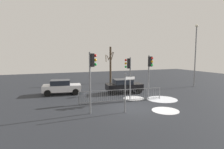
# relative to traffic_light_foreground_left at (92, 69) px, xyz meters

# --- Properties ---
(ground_plane) EXTENTS (60.00, 60.00, 0.00)m
(ground_plane) POSITION_rel_traffic_light_foreground_left_xyz_m (3.27, 0.27, -3.12)
(ground_plane) COLOR #26282D
(traffic_light_foreground_left) EXTENTS (0.57, 0.35, 4.25)m
(traffic_light_foreground_left) POSITION_rel_traffic_light_foreground_left_xyz_m (0.00, 0.00, 0.00)
(traffic_light_foreground_left) COLOR slate
(traffic_light_foreground_left) RESTS_ON ground
(traffic_light_rear_right) EXTENTS (0.35, 0.57, 4.00)m
(traffic_light_rear_right) POSITION_rel_traffic_light_foreground_left_xyz_m (5.93, 2.04, -0.18)
(traffic_light_rear_right) COLOR slate
(traffic_light_rear_right) RESTS_ON ground
(traffic_light_mid_right) EXTENTS (0.55, 0.37, 3.83)m
(traffic_light_mid_right) POSITION_rel_traffic_light_foreground_left_xyz_m (4.17, 2.77, -0.31)
(traffic_light_mid_right) COLOR slate
(traffic_light_mid_right) RESTS_ON ground
(direction_sign_post) EXTENTS (0.79, 0.09, 2.79)m
(direction_sign_post) POSITION_rel_traffic_light_foreground_left_xyz_m (2.27, -0.66, -1.55)
(direction_sign_post) COLOR slate
(direction_sign_post) RESTS_ON ground
(pedestrian_guard_railing) EXTENTS (7.42, 0.78, 1.07)m
(pedestrian_guard_railing) POSITION_rel_traffic_light_foreground_left_xyz_m (3.26, 2.22, -2.56)
(pedestrian_guard_railing) COLOR slate
(pedestrian_guard_railing) RESTS_ON ground
(car_white_mid) EXTENTS (4.01, 2.39, 1.47)m
(car_white_mid) POSITION_rel_traffic_light_foreground_left_xyz_m (-1.23, 7.32, -2.35)
(car_white_mid) COLOR silver
(car_white_mid) RESTS_ON ground
(car_black_far) EXTENTS (3.98, 2.31, 1.47)m
(car_black_far) POSITION_rel_traffic_light_foreground_left_xyz_m (5.02, 5.57, -2.35)
(car_black_far) COLOR black
(car_black_far) RESTS_ON ground
(street_lamp) EXTENTS (0.36, 0.36, 7.79)m
(street_lamp) POSITION_rel_traffic_light_foreground_left_xyz_m (15.09, 5.89, 1.56)
(street_lamp) COLOR slate
(street_lamp) RESTS_ON ground
(bare_tree_left) EXTENTS (1.35, 1.33, 5.16)m
(bare_tree_left) POSITION_rel_traffic_light_foreground_left_xyz_m (6.26, 12.79, -0.41)
(bare_tree_left) COLOR #473828
(bare_tree_left) RESTS_ON ground
(snow_patch_kerb) EXTENTS (1.93, 1.93, 0.01)m
(snow_patch_kerb) POSITION_rel_traffic_light_foreground_left_xyz_m (4.80, 2.93, -3.11)
(snow_patch_kerb) COLOR white
(snow_patch_kerb) RESTS_ON ground
(snow_patch_island) EXTENTS (2.74, 2.74, 0.01)m
(snow_patch_island) POSITION_rel_traffic_light_foreground_left_xyz_m (7.03, 1.63, -3.11)
(snow_patch_island) COLOR white
(snow_patch_island) RESTS_ON ground
(snow_patch_verge) EXTENTS (1.97, 1.97, 0.01)m
(snow_patch_verge) POSITION_rel_traffic_light_foreground_left_xyz_m (5.12, -1.36, -3.11)
(snow_patch_verge) COLOR white
(snow_patch_verge) RESTS_ON ground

